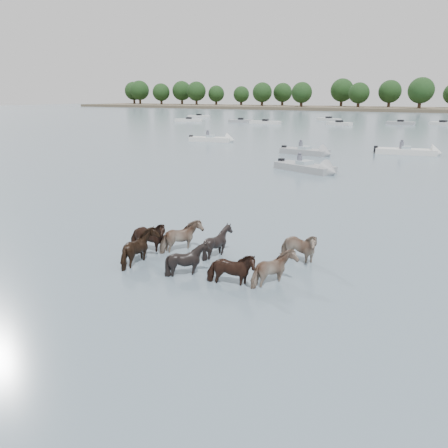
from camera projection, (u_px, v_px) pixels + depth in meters
The scene contains 9 objects.
ground at pixel (203, 273), 13.38m from camera, with size 400.00×400.00×0.00m, color slate.
shoreline at pixel (256, 107), 171.46m from camera, with size 160.00×30.00×1.00m, color #4C4233.
pony_herd at pixel (203, 252), 13.97m from camera, with size 6.49×4.04×1.33m.
motorboat_a at pixel (312, 152), 39.39m from camera, with size 5.05×2.34×1.92m.
motorboat_b at pixel (313, 169), 30.65m from camera, with size 5.16×3.18×1.92m.
motorboat_c at pixel (415, 152), 39.71m from camera, with size 5.89×2.55×1.92m.
motorboat_f at pixel (217, 140), 50.61m from camera, with size 5.53×2.72×1.92m.
distant_flotilla at pixel (430, 124), 75.75m from camera, with size 104.71×27.11×0.93m.
treeline at pixel (248, 92), 174.91m from camera, with size 143.57×21.94×11.33m.
Camera 1 is at (6.69, -10.47, 5.22)m, focal length 35.24 mm.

